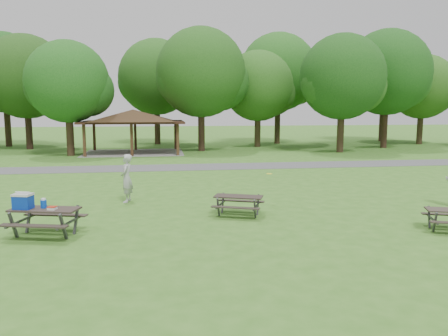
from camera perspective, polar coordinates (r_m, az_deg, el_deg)
The scene contains 18 objects.
ground at distance 15.17m, azimuth -1.56°, elevation -7.00°, with size 160.00×160.00×0.00m, color #386E1F.
asphalt_path at distance 28.87m, azimuth -4.84°, elevation 0.11°, with size 120.00×3.20×0.02m, color #4D4D4F.
pavilion at distance 38.64m, azimuth -11.79°, elevation 6.47°, with size 8.60×7.01×3.76m.
tree_row_c at distance 45.34m, azimuth -24.34°, elevation 10.52°, with size 8.19×7.80×10.67m.
tree_row_d at distance 37.83m, azimuth -19.61°, elevation 10.26°, with size 6.93×6.60×9.27m.
tree_row_e at distance 39.88m, azimuth -2.87°, elevation 12.01°, with size 8.40×8.00×11.02m.
tree_row_f at distance 44.23m, azimuth 4.56°, elevation 10.36°, with size 7.35×7.00×9.55m.
tree_row_g at distance 39.93m, azimuth 15.31°, elevation 11.09°, with size 7.77×7.40×10.25m.
tree_row_h at distance 45.75m, azimuth 20.60°, elevation 11.30°, with size 8.61×8.20×11.37m.
tree_row_i at distance 51.74m, azimuth 24.54°, elevation 9.40°, with size 7.14×6.80×9.52m.
tree_deep_a at distance 49.58m, azimuth -26.64°, elevation 10.79°, with size 8.40×8.00×11.38m.
tree_deep_b at distance 47.68m, azimuth -8.70°, elevation 11.38°, with size 8.40×8.00×11.13m.
tree_deep_c at distance 48.45m, azimuth 7.20°, elevation 12.01°, with size 8.82×8.40×11.90m.
tree_deep_d at distance 54.67m, azimuth 20.24°, elevation 10.67°, with size 8.40×8.00×11.27m.
picnic_table_near at distance 14.48m, azimuth -23.13°, elevation -5.06°, with size 2.38×2.09×1.42m.
picnic_table_middle at distance 15.89m, azimuth 1.89°, elevation -4.27°, with size 2.11×1.92×0.75m.
frisbee_in_flight at distance 17.76m, azimuth 5.94°, elevation -0.75°, with size 0.25×0.25×0.02m.
frisbee_thrower at distance 18.49m, azimuth -12.61°, elevation -1.32°, with size 0.73×0.48×2.00m, color #ACACAF.
Camera 1 is at (-1.72, -14.56, 3.89)m, focal length 35.00 mm.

